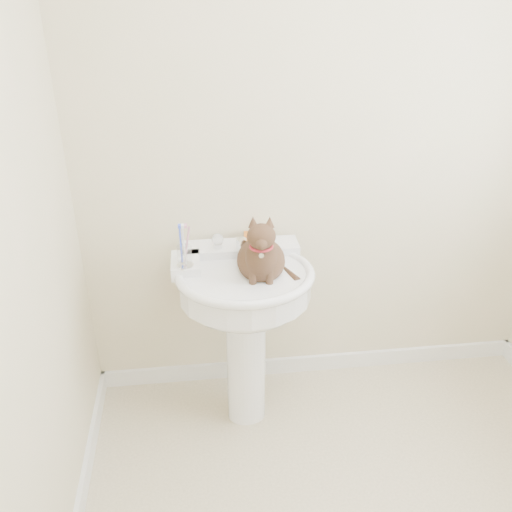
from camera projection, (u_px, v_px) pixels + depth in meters
name	position (u px, v px, depth m)	size (l,w,h in m)	color
wall_back	(326.00, 140.00, 2.34)	(2.20, 0.00, 2.50)	beige
baseboard_back	(313.00, 363.00, 2.89)	(2.20, 0.02, 0.09)	white
pedestal_sink	(245.00, 301.00, 2.32)	(0.60, 0.59, 0.82)	white
faucet	(241.00, 240.00, 2.35)	(0.28, 0.12, 0.14)	silver
soap_bar	(254.00, 236.00, 2.44)	(0.09, 0.06, 0.03)	orange
toothbrush_cup	(185.00, 256.00, 2.20)	(0.07, 0.07, 0.19)	silver
cat	(262.00, 257.00, 2.20)	(0.22, 0.28, 0.40)	brown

